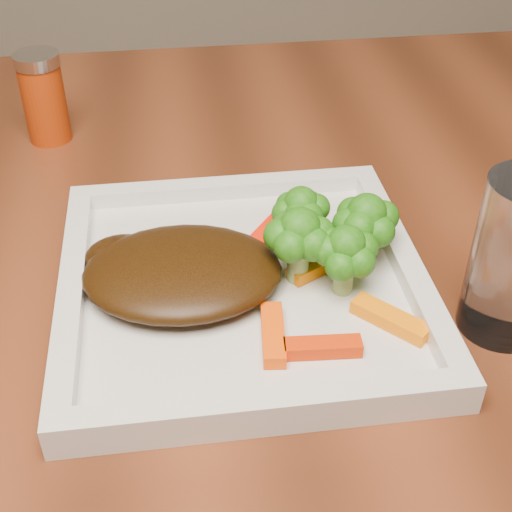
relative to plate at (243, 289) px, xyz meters
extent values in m
cube|color=silver|center=(0.00, 0.00, 0.00)|extent=(0.27, 0.27, 0.01)
ellipsoid|color=#371F08|center=(-0.04, 0.00, 0.02)|extent=(0.16, 0.12, 0.03)
cube|color=red|center=(0.04, -0.08, 0.01)|extent=(0.05, 0.02, 0.01)
cube|color=orange|center=(0.10, -0.06, 0.01)|extent=(0.05, 0.05, 0.01)
cube|color=#FF4D04|center=(0.01, -0.06, 0.01)|extent=(0.02, 0.06, 0.01)
cube|color=#DA4503|center=(0.10, 0.04, 0.01)|extent=(0.06, 0.02, 0.01)
cube|color=#FF1E04|center=(0.03, 0.06, 0.01)|extent=(0.04, 0.05, 0.01)
cube|color=orange|center=(0.06, 0.01, 0.01)|extent=(0.06, 0.04, 0.01)
cylinder|color=#A02F08|center=(-0.17, 0.28, 0.04)|extent=(0.05, 0.05, 0.09)
camera|label=1|loc=(-0.05, -0.41, 0.35)|focal=50.00mm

